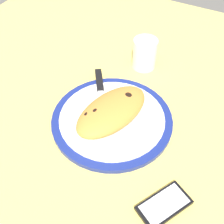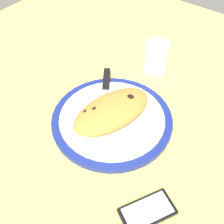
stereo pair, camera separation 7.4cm
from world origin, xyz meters
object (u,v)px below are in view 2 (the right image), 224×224
object	(u,v)px
plate	(112,119)
water_glass	(156,59)
fork	(128,130)
calzone	(112,112)
knife	(106,87)
smartphone	(147,211)

from	to	relation	value
plate	water_glass	size ratio (longest dim) A/B	3.35
plate	fork	bearing A→B (deg)	-101.44
calzone	plate	bearing A→B (deg)	31.30
fork	knife	distance (cm)	17.10
smartphone	knife	bearing A→B (deg)	51.01
calzone	smartphone	bearing A→B (deg)	-126.40
water_glass	fork	bearing A→B (deg)	-163.22
knife	smartphone	size ratio (longest dim) A/B	1.55
calzone	smartphone	xyz separation A→B (cm)	(-15.61, -21.17, -3.63)
plate	smartphone	xyz separation A→B (cm)	(-16.03, -21.43, -0.26)
calzone	knife	bearing A→B (deg)	45.40
knife	plate	bearing A→B (deg)	-134.00
fork	smartphone	bearing A→B (deg)	-133.76
water_glass	plate	bearing A→B (deg)	-174.83
plate	water_glass	world-z (taller)	water_glass
plate	water_glass	xyz separation A→B (cm)	(26.41, 2.39, 3.40)
plate	knife	xyz separation A→B (cm)	(8.11, 8.40, 1.36)
plate	calzone	size ratio (longest dim) A/B	1.29
plate	knife	size ratio (longest dim) A/B	1.62
plate	knife	world-z (taller)	knife
plate	fork	world-z (taller)	fork
fork	water_glass	bearing A→B (deg)	16.78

